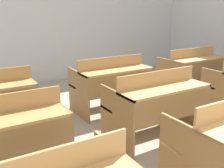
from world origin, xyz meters
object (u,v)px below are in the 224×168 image
bench_third_center (112,82)px  bench_third_right (192,69)px  bench_second_left (0,138)px  bench_second_center (157,103)px  wastepaper_bin (206,70)px

bench_third_center → bench_third_right: (1.92, 0.01, 0.00)m
bench_second_left → bench_second_center: size_ratio=1.00×
bench_second_left → bench_second_center: bearing=-0.5°
wastepaper_bin → bench_second_left: bearing=-160.0°
bench_second_left → bench_third_center: (1.95, 1.16, 0.00)m
bench_second_center → bench_third_center: bearing=88.8°
bench_third_right → bench_second_center: bearing=-148.7°
bench_second_center → bench_third_right: bearing=31.3°
bench_second_left → wastepaper_bin: (5.20, 1.89, -0.33)m
bench_second_left → wastepaper_bin: size_ratio=3.62×
bench_second_left → bench_second_center: 1.92m
bench_second_left → wastepaper_bin: bench_second_left is taller
bench_third_center → wastepaper_bin: 3.35m
bench_second_left → bench_third_center: size_ratio=1.00×
bench_third_right → bench_second_left: bearing=-163.2°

